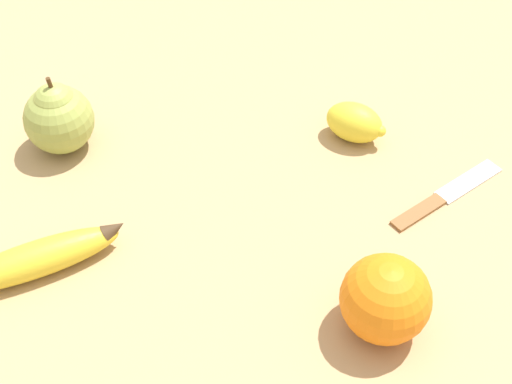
{
  "coord_description": "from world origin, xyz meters",
  "views": [
    {
      "loc": [
        0.41,
        -0.33,
        0.57
      ],
      "look_at": [
        0.04,
        0.04,
        0.03
      ],
      "focal_mm": 50.0,
      "sensor_mm": 36.0,
      "label": 1
    }
  ],
  "objects_px": {
    "orange": "(385,299)",
    "pear": "(58,117)",
    "paring_knife": "(444,196)",
    "banana": "(37,259)",
    "lemon": "(355,122)"
  },
  "relations": [
    {
      "from": "orange",
      "to": "lemon",
      "type": "distance_m",
      "value": 0.26
    },
    {
      "from": "banana",
      "to": "pear",
      "type": "xyz_separation_m",
      "value": [
        -0.14,
        0.12,
        0.03
      ]
    },
    {
      "from": "pear",
      "to": "lemon",
      "type": "bearing_deg",
      "value": 48.0
    },
    {
      "from": "banana",
      "to": "paring_knife",
      "type": "bearing_deg",
      "value": -11.86
    },
    {
      "from": "banana",
      "to": "paring_knife",
      "type": "relative_size",
      "value": 1.12
    },
    {
      "from": "orange",
      "to": "pear",
      "type": "height_order",
      "value": "pear"
    },
    {
      "from": "lemon",
      "to": "paring_knife",
      "type": "distance_m",
      "value": 0.14
    },
    {
      "from": "orange",
      "to": "paring_knife",
      "type": "xyz_separation_m",
      "value": [
        -0.05,
        0.18,
        -0.04
      ]
    },
    {
      "from": "banana",
      "to": "paring_knife",
      "type": "distance_m",
      "value": 0.43
    },
    {
      "from": "banana",
      "to": "orange",
      "type": "xyz_separation_m",
      "value": [
        0.28,
        0.19,
        0.02
      ]
    },
    {
      "from": "lemon",
      "to": "orange",
      "type": "bearing_deg",
      "value": -44.32
    },
    {
      "from": "lemon",
      "to": "paring_knife",
      "type": "relative_size",
      "value": 0.49
    },
    {
      "from": "orange",
      "to": "lemon",
      "type": "bearing_deg",
      "value": 135.68
    },
    {
      "from": "pear",
      "to": "banana",
      "type": "bearing_deg",
      "value": -41.45
    },
    {
      "from": "banana",
      "to": "orange",
      "type": "relative_size",
      "value": 2.16
    }
  ]
}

